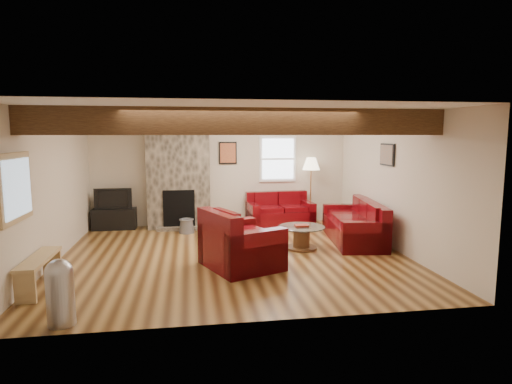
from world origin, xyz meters
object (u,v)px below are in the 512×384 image
television (114,198)px  sofa_three (353,221)px  floor_lamp (311,167)px  coffee_table (301,238)px  armchair_red (241,238)px  tv_cabinet (115,219)px  loveseat (280,210)px

television → sofa_three: bearing=-20.8°
sofa_three → floor_lamp: bearing=-159.1°
television → floor_lamp: bearing=-1.9°
coffee_table → floor_lamp: floor_lamp is taller
armchair_red → television: (-2.51, 3.22, 0.24)m
sofa_three → tv_cabinet: (-4.93, 1.87, -0.17)m
loveseat → armchair_red: bearing=-117.2°
coffee_table → tv_cabinet: (-3.75, 2.28, 0.02)m
tv_cabinet → coffee_table: bearing=-31.3°
television → armchair_red: bearing=-52.1°
television → floor_lamp: floor_lamp is taller
sofa_three → tv_cabinet: bearing=-102.9°
sofa_three → coffee_table: 1.27m
coffee_table → television: television is taller
armchair_red → television: television is taller
armchair_red → television: 4.09m
loveseat → tv_cabinet: bearing=171.6°
coffee_table → television: (-3.75, 2.28, 0.49)m
tv_cabinet → sofa_three: bearing=-20.8°
tv_cabinet → television: bearing=0.0°
floor_lamp → tv_cabinet: bearing=178.1°
loveseat → television: television is taller
sofa_three → television: 5.28m
coffee_table → tv_cabinet: tv_cabinet is taller
coffee_table → tv_cabinet: size_ratio=0.92×
floor_lamp → loveseat: bearing=-169.1°
television → coffee_table: bearing=-31.3°
tv_cabinet → television: (0.00, 0.00, 0.47)m
loveseat → floor_lamp: floor_lamp is taller
television → floor_lamp: size_ratio=0.51×
sofa_three → armchair_red: (-2.42, -1.35, 0.07)m
sofa_three → loveseat: (-1.17, 1.57, -0.01)m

